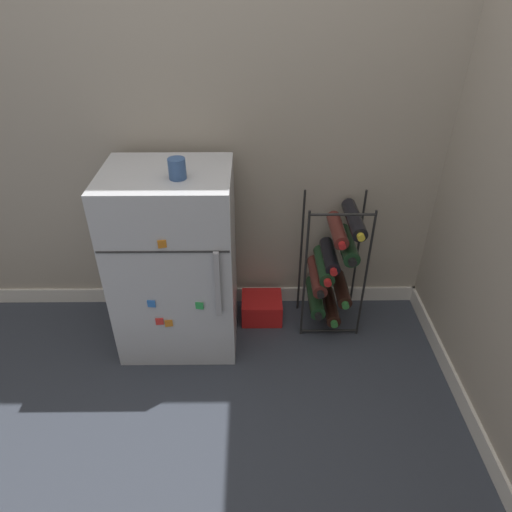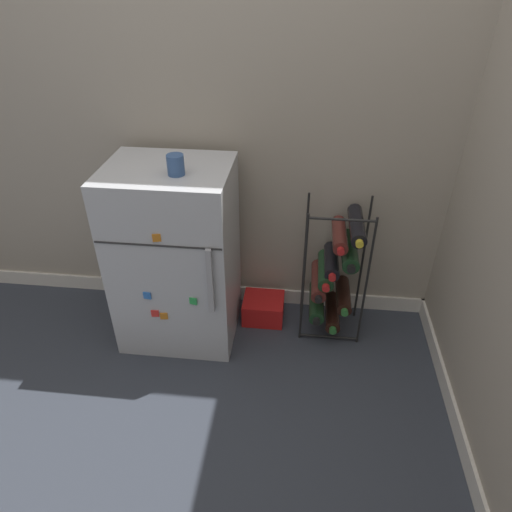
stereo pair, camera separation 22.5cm
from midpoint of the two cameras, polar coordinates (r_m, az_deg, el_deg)
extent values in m
plane|color=#333842|center=(2.27, 0.51, -15.53)|extent=(14.00, 14.00, 0.00)
cube|color=#9E9384|center=(2.18, 2.60, 21.38)|extent=(6.96, 0.06, 2.50)
cube|color=silver|center=(2.68, 1.89, -4.84)|extent=(6.96, 0.01, 0.09)
cube|color=#B7BABF|center=(2.26, -7.19, -0.16)|extent=(0.57, 0.46, 0.93)
cube|color=#2D2D2D|center=(1.96, -9.06, 1.17)|extent=(0.56, 0.00, 0.01)
cube|color=#9E9EA3|center=(1.99, -2.56, -3.38)|extent=(0.02, 0.02, 0.34)
cube|color=orange|center=(1.93, -9.11, 2.15)|extent=(0.04, 0.01, 0.04)
cube|color=green|center=(2.10, -4.83, -5.77)|extent=(0.04, 0.01, 0.04)
cube|color=orange|center=(2.20, -8.57, -7.56)|extent=(0.04, 0.01, 0.04)
cube|color=blue|center=(2.14, -10.55, -5.01)|extent=(0.04, 0.01, 0.04)
cube|color=red|center=(2.20, -9.66, -7.23)|extent=(0.04, 0.01, 0.04)
cylinder|color=black|center=(2.26, 8.82, -3.24)|extent=(0.01, 0.01, 0.75)
cylinder|color=black|center=(2.30, 16.36, -3.65)|extent=(0.01, 0.01, 0.75)
cylinder|color=black|center=(2.43, 8.74, -0.25)|extent=(0.01, 0.01, 0.75)
cylinder|color=black|center=(2.46, 15.74, -0.68)|extent=(0.01, 0.01, 0.75)
cylinder|color=black|center=(2.50, 11.62, -9.95)|extent=(0.30, 0.01, 0.01)
cylinder|color=black|center=(2.08, 13.81, 4.35)|extent=(0.30, 0.01, 0.01)
cylinder|color=black|center=(2.52, 12.04, -6.95)|extent=(0.08, 0.27, 0.08)
cylinder|color=#2D7033|center=(2.41, 12.26, -9.19)|extent=(0.04, 0.02, 0.04)
cylinder|color=#19381E|center=(2.47, 10.17, -5.74)|extent=(0.08, 0.29, 0.08)
cylinder|color=black|center=(2.35, 10.31, -8.15)|extent=(0.04, 0.02, 0.04)
cylinder|color=black|center=(2.45, 13.46, -4.88)|extent=(0.07, 0.25, 0.07)
cylinder|color=#2D7033|center=(2.35, 13.74, -6.96)|extent=(0.04, 0.02, 0.04)
cylinder|color=#56231E|center=(2.39, 10.50, -3.13)|extent=(0.07, 0.28, 0.07)
cylinder|color=black|center=(2.27, 10.66, -5.46)|extent=(0.04, 0.02, 0.04)
cylinder|color=#19381E|center=(2.35, 11.39, -1.82)|extent=(0.08, 0.27, 0.08)
cylinder|color=red|center=(2.23, 11.60, -4.04)|extent=(0.04, 0.02, 0.04)
cylinder|color=black|center=(2.32, 12.17, -0.70)|extent=(0.07, 0.25, 0.07)
cylinder|color=red|center=(2.21, 12.40, -2.74)|extent=(0.03, 0.02, 0.03)
cylinder|color=#19381E|center=(2.29, 14.35, 0.56)|extent=(0.08, 0.29, 0.08)
cylinder|color=black|center=(2.17, 14.75, -1.67)|extent=(0.04, 0.02, 0.04)
cylinder|color=#56231E|center=(2.24, 13.24, 2.50)|extent=(0.07, 0.26, 0.07)
cylinder|color=red|center=(2.12, 13.55, 0.50)|extent=(0.03, 0.02, 0.03)
cylinder|color=black|center=(2.22, 15.35, 3.65)|extent=(0.07, 0.31, 0.07)
cylinder|color=gold|center=(2.08, 15.86, 1.38)|extent=(0.03, 0.02, 0.03)
cube|color=red|center=(2.55, 3.48, -6.63)|extent=(0.22, 0.19, 0.13)
cylinder|color=#335184|center=(1.94, -6.73, 11.17)|extent=(0.07, 0.07, 0.09)
camera|label=1|loc=(0.11, -87.14, 1.91)|focal=32.00mm
camera|label=2|loc=(0.11, 92.86, -1.91)|focal=32.00mm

